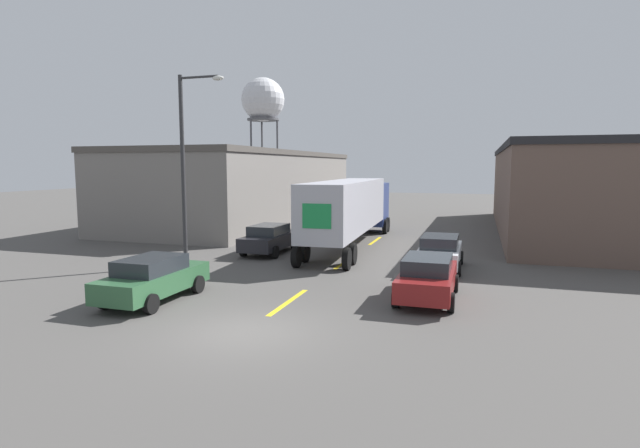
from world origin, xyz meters
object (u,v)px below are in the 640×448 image
parked_car_left_far (270,238)px  parked_car_left_near (153,278)px  street_lamp (187,159)px  water_tower (263,101)px  parked_car_right_mid (440,252)px  semi_truck (352,206)px  parked_car_right_near (428,277)px

parked_car_left_far → parked_car_left_near: (0.00, -10.47, 0.00)m
parked_car_left_far → street_lamp: 6.67m
parked_car_left_near → water_tower: bearing=110.2°
parked_car_right_mid → parked_car_left_near: 12.95m
semi_truck → water_tower: (-23.65, 39.65, 12.07)m
parked_car_right_mid → street_lamp: 12.81m
parked_car_left_far → water_tower: bearing=114.5°
semi_truck → water_tower: 47.72m
parked_car_left_near → parked_car_right_near: bearing=18.6°
parked_car_left_near → semi_truck: bearing=75.7°
water_tower → parked_car_left_far: bearing=-65.5°
semi_truck → parked_car_right_near: semi_truck is taller
street_lamp → parked_car_right_near: bearing=-13.5°
parked_car_left_near → parked_car_right_mid: bearing=43.4°
semi_truck → street_lamp: bearing=-127.4°
semi_truck → parked_car_left_far: bearing=-134.6°
water_tower → street_lamp: size_ratio=1.96×
parked_car_left_near → water_tower: (-19.93, 54.26, 13.68)m
parked_car_left_far → street_lamp: size_ratio=0.51×
parked_car_left_far → water_tower: 50.01m
semi_truck → parked_car_right_mid: (5.69, -5.71, -1.60)m
parked_car_right_near → parked_car_left_near: (-9.41, -3.17, 0.00)m
parked_car_right_near → water_tower: 60.48m
parked_car_left_near → street_lamp: (-2.27, 5.97, 4.36)m
parked_car_left_far → parked_car_left_near: same height
street_lamp → parked_car_right_mid: bearing=14.0°
semi_truck → parked_car_left_far: semi_truck is taller
parked_car_right_mid → parked_car_left_near: (-9.41, -8.89, 0.00)m
parked_car_right_mid → parked_car_left_near: bearing=-136.6°
parked_car_left_near → street_lamp: street_lamp is taller
semi_truck → parked_car_left_near: bearing=-106.9°
semi_truck → street_lamp: street_lamp is taller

